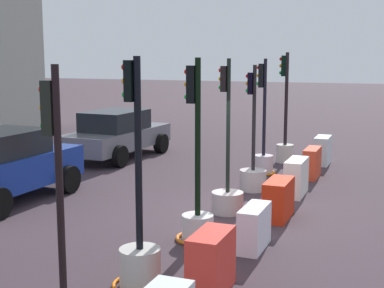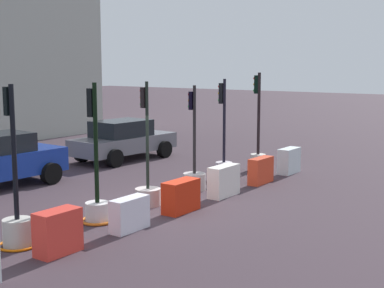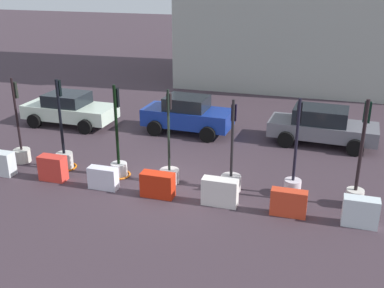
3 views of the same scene
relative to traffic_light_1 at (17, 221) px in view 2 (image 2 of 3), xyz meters
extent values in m
plane|color=#3D3038|center=(4.32, -0.28, -0.56)|extent=(120.00, 120.00, 0.00)
cylinder|color=beige|center=(0.00, -0.01, -0.26)|extent=(0.63, 0.63, 0.60)
cylinder|color=black|center=(0.00, -0.01, 1.47)|extent=(0.11, 0.11, 2.87)
cube|color=black|center=(0.00, 0.11, 2.55)|extent=(0.16, 0.13, 0.60)
sphere|color=red|center=(-0.01, 0.19, 2.75)|extent=(0.10, 0.10, 0.10)
sphere|color=orange|center=(-0.01, 0.19, 2.55)|extent=(0.10, 0.10, 0.10)
sphere|color=green|center=(-0.01, 0.19, 2.35)|extent=(0.10, 0.10, 0.10)
torus|color=orange|center=(0.00, -0.01, -0.53)|extent=(0.87, 0.87, 0.06)
cylinder|color=silver|center=(2.31, -0.07, -0.31)|extent=(0.60, 0.60, 0.49)
cylinder|color=black|center=(2.31, -0.07, 1.40)|extent=(0.11, 0.11, 2.94)
cube|color=black|center=(2.32, 0.06, 2.39)|extent=(0.16, 0.17, 0.69)
sphere|color=red|center=(2.32, 0.16, 2.62)|extent=(0.10, 0.10, 0.10)
sphere|color=orange|center=(2.32, 0.16, 2.39)|extent=(0.10, 0.10, 0.10)
sphere|color=green|center=(2.32, 0.16, 2.16)|extent=(0.10, 0.10, 0.10)
torus|color=orange|center=(2.31, -0.07, -0.52)|extent=(0.85, 0.85, 0.07)
cylinder|color=beige|center=(4.27, -0.04, -0.32)|extent=(0.71, 0.71, 0.47)
cylinder|color=black|center=(4.27, -0.04, 1.38)|extent=(0.09, 0.09, 2.94)
cube|color=black|center=(4.26, 0.07, 2.41)|extent=(0.16, 0.13, 0.56)
sphere|color=red|center=(4.26, 0.14, 2.60)|extent=(0.10, 0.10, 0.10)
sphere|color=orange|center=(4.26, 0.14, 2.41)|extent=(0.10, 0.10, 0.10)
sphere|color=green|center=(4.26, 0.14, 2.23)|extent=(0.10, 0.10, 0.10)
cylinder|color=beige|center=(6.51, -0.02, -0.29)|extent=(0.70, 0.70, 0.53)
cylinder|color=black|center=(6.51, -0.02, 1.32)|extent=(0.09, 0.09, 2.70)
cube|color=black|center=(6.51, 0.09, 2.21)|extent=(0.17, 0.12, 0.55)
sphere|color=red|center=(6.51, 0.16, 2.39)|extent=(0.11, 0.11, 0.11)
sphere|color=orange|center=(6.51, 0.16, 2.21)|extent=(0.11, 0.11, 0.11)
sphere|color=green|center=(6.51, 0.16, 2.02)|extent=(0.11, 0.11, 0.11)
cylinder|color=silver|center=(8.58, 0.22, -0.28)|extent=(0.57, 0.57, 0.56)
cylinder|color=black|center=(8.58, 0.22, 1.41)|extent=(0.10, 0.10, 2.82)
cube|color=black|center=(8.58, 0.34, 2.33)|extent=(0.17, 0.15, 0.69)
sphere|color=red|center=(8.59, 0.42, 2.56)|extent=(0.10, 0.10, 0.10)
sphere|color=orange|center=(8.59, 0.42, 2.33)|extent=(0.10, 0.10, 0.10)
sphere|color=green|center=(8.59, 0.42, 2.10)|extent=(0.10, 0.10, 0.10)
torus|color=orange|center=(8.58, 0.22, -0.52)|extent=(0.74, 0.74, 0.07)
cylinder|color=silver|center=(10.56, -0.01, -0.27)|extent=(0.56, 0.56, 0.59)
cylinder|color=black|center=(10.56, -0.01, 1.52)|extent=(0.11, 0.11, 2.98)
cube|color=black|center=(10.59, 0.11, 2.57)|extent=(0.21, 0.18, 0.66)
sphere|color=red|center=(10.61, 0.20, 2.79)|extent=(0.11, 0.11, 0.11)
sphere|color=orange|center=(10.61, 0.20, 2.57)|extent=(0.11, 0.11, 0.11)
sphere|color=green|center=(10.61, 0.20, 2.36)|extent=(0.11, 0.11, 0.11)
cube|color=red|center=(0.18, -1.08, -0.10)|extent=(0.97, 0.47, 0.92)
cube|color=white|center=(2.24, -1.19, -0.17)|extent=(1.03, 0.39, 0.78)
cube|color=red|center=(4.26, -1.19, -0.14)|extent=(1.12, 0.48, 0.84)
cube|color=white|center=(6.39, -1.17, -0.10)|extent=(1.16, 0.43, 0.91)
cube|color=red|center=(8.58, -1.21, -0.13)|extent=(1.11, 0.37, 0.85)
cube|color=silver|center=(10.68, -1.20, -0.11)|extent=(1.03, 0.44, 0.90)
cube|color=slate|center=(9.34, 5.51, 0.10)|extent=(4.64, 2.01, 0.63)
cube|color=black|center=(9.20, 5.52, 0.74)|extent=(2.32, 1.67, 0.64)
cylinder|color=black|center=(7.88, 4.65, -0.22)|extent=(0.71, 0.32, 0.69)
cylinder|color=black|center=(7.98, 6.52, -0.22)|extent=(0.71, 0.32, 0.69)
cylinder|color=black|center=(10.70, 4.50, -0.22)|extent=(0.71, 0.32, 0.69)
cylinder|color=black|center=(10.80, 6.37, -0.22)|extent=(0.71, 0.32, 0.69)
cube|color=navy|center=(3.30, 5.25, 0.18)|extent=(4.15, 1.87, 0.77)
cylinder|color=black|center=(4.60, 6.10, -0.21)|extent=(0.71, 0.31, 0.70)
cylinder|color=black|center=(4.52, 4.29, -0.21)|extent=(0.71, 0.31, 0.70)
camera|label=1|loc=(-7.13, -3.63, 2.92)|focal=51.71mm
camera|label=2|loc=(-7.08, -9.69, 3.32)|focal=51.62mm
camera|label=3|loc=(9.36, -14.05, 6.64)|focal=42.87mm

